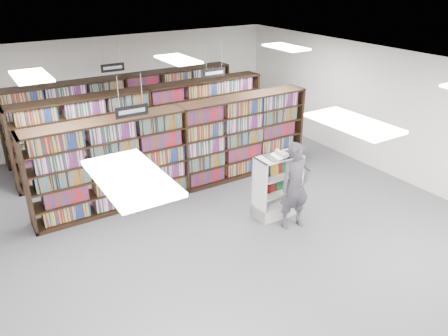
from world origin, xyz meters
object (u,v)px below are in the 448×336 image
shopper (295,186)px  open_book (282,155)px  bookshelf_row_near (182,150)px  endcap_display (276,194)px

shopper → open_book: bearing=98.5°
bookshelf_row_near → endcap_display: (1.18, -2.12, -0.57)m
open_book → shopper: size_ratio=0.39×
endcap_display → shopper: shopper is taller
bookshelf_row_near → endcap_display: size_ratio=4.98×
bookshelf_row_near → shopper: bearing=-66.1°
bookshelf_row_near → shopper: (1.20, -2.70, -0.12)m
open_book → shopper: bearing=-85.1°
bookshelf_row_near → shopper: size_ratio=3.77×
endcap_display → shopper: (0.02, -0.58, 0.45)m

